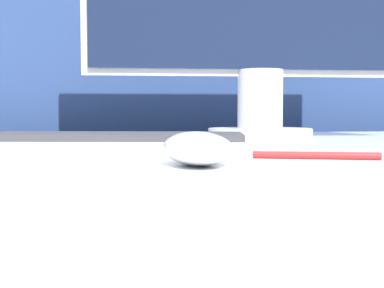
# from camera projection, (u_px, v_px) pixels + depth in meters

# --- Properties ---
(partition_panel) EXTENTS (5.00, 0.03, 1.37)m
(partition_panel) POSITION_uv_depth(u_px,v_px,m) (180.00, 155.00, 1.42)
(partition_panel) COLOR navy
(partition_panel) RESTS_ON ground_plane
(computer_mouse_near) EXTENTS (0.07, 0.13, 0.03)m
(computer_mouse_near) POSITION_uv_depth(u_px,v_px,m) (197.00, 148.00, 0.51)
(computer_mouse_near) COLOR white
(computer_mouse_near) RESTS_ON desk
(keyboard) EXTENTS (0.41, 0.20, 0.02)m
(keyboard) POSITION_uv_depth(u_px,v_px,m) (95.00, 143.00, 0.67)
(keyboard) COLOR silver
(keyboard) RESTS_ON desk
(pen) EXTENTS (0.13, 0.05, 0.01)m
(pen) POSITION_uv_depth(u_px,v_px,m) (316.00, 155.00, 0.57)
(pen) COLOR red
(pen) RESTS_ON desk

